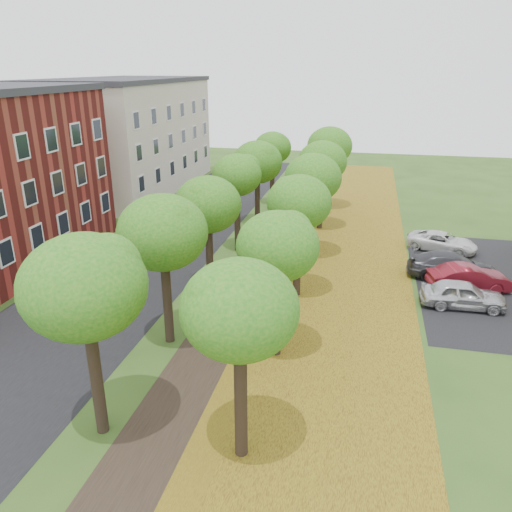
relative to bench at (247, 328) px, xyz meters
The scene contains 13 objects.
ground 7.20m from the bench, 98.40° to the right, with size 120.00×120.00×0.00m, color #2D4C19.
street_asphalt 11.64m from the bench, 137.30° to the left, with size 8.00×70.00×0.01m, color black.
footpath 7.97m from the bench, 97.58° to the left, with size 3.20×70.00×0.01m, color black.
leaf_verge 8.83m from the bench, 63.40° to the left, with size 7.50×70.00×0.01m, color olive.
parking_lot 15.30m from the bench, 35.53° to the left, with size 9.00×16.00×0.01m, color black.
tree_row_west 9.61m from the bench, 112.39° to the left, with size 3.47×33.47×6.37m.
tree_row_east 9.18m from the bench, 78.88° to the left, with size 3.47×33.47×6.37m.
building_cream 31.92m from the bench, 124.88° to the left, with size 10.30×20.30×10.40m.
bench is the anchor object (origin of this frame).
car_silver 11.25m from the bench, 27.78° to the left, with size 1.66×4.13×1.41m, color silver.
car_red 12.95m from the bench, 35.23° to the left, with size 1.50×4.29×1.41m, color maroon.
car_grey 13.46m from the bench, 42.33° to the left, with size 2.04×5.01×1.45m, color #313236.
car_white 16.96m from the bench, 54.07° to the left, with size 2.02×4.38×1.22m, color silver.
Camera 1 is at (5.79, -12.12, 11.48)m, focal length 35.00 mm.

